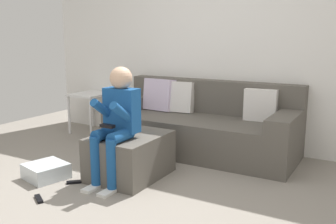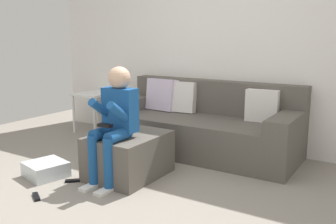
{
  "view_description": "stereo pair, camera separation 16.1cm",
  "coord_description": "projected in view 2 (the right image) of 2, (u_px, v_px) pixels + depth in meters",
  "views": [
    {
      "loc": [
        1.86,
        -2.48,
        1.41
      ],
      "look_at": [
        -0.16,
        1.04,
        0.59
      ],
      "focal_mm": 40.25,
      "sensor_mm": 36.0,
      "label": 1
    },
    {
      "loc": [
        2.0,
        -2.4,
        1.41
      ],
      "look_at": [
        -0.16,
        1.04,
        0.59
      ],
      "focal_mm": 40.25,
      "sensor_mm": 36.0,
      "label": 2
    }
  ],
  "objects": [
    {
      "name": "ottoman",
      "position": [
        129.0,
        155.0,
        3.84
      ],
      "size": [
        0.62,
        0.8,
        0.44
      ],
      "primitive_type": "cube",
      "color": "#59544C",
      "rests_on": "ground_plane"
    },
    {
      "name": "storage_bin",
      "position": [
        46.0,
        169.0,
        3.85
      ],
      "size": [
        0.45,
        0.45,
        0.15
      ],
      "primitive_type": "cube",
      "rotation": [
        0.0,
        0.0,
        -0.25
      ],
      "color": "silver",
      "rests_on": "ground_plane"
    },
    {
      "name": "ground_plane",
      "position": [
        121.0,
        200.0,
        3.31
      ],
      "size": [
        6.96,
        6.96,
        0.0
      ],
      "primitive_type": "plane",
      "color": "gray"
    },
    {
      "name": "remote_near_ottoman",
      "position": [
        36.0,
        197.0,
        3.35
      ],
      "size": [
        0.17,
        0.13,
        0.02
      ],
      "primitive_type": "cube",
      "rotation": [
        0.0,
        0.0,
        -0.53
      ],
      "color": "black",
      "rests_on": "ground_plane"
    },
    {
      "name": "person_seated",
      "position": [
        115.0,
        117.0,
        3.61
      ],
      "size": [
        0.34,
        0.58,
        1.13
      ],
      "color": "#194C8C",
      "rests_on": "ground_plane"
    },
    {
      "name": "couch_sectional",
      "position": [
        203.0,
        126.0,
        4.63
      ],
      "size": [
        2.31,
        0.93,
        0.87
      ],
      "color": "#59544C",
      "rests_on": "ground_plane"
    },
    {
      "name": "side_table",
      "position": [
        96.0,
        99.0,
        5.65
      ],
      "size": [
        0.47,
        0.58,
        0.58
      ],
      "color": "white",
      "rests_on": "ground_plane"
    },
    {
      "name": "wall_back",
      "position": [
        223.0,
        43.0,
        4.79
      ],
      "size": [
        5.35,
        0.1,
        2.65
      ],
      "primitive_type": "cube",
      "color": "white",
      "rests_on": "ground_plane"
    },
    {
      "name": "remote_by_storage_bin",
      "position": [
        75.0,
        180.0,
        3.72
      ],
      "size": [
        0.18,
        0.17,
        0.02
      ],
      "primitive_type": "cube",
      "rotation": [
        0.0,
        0.0,
        0.75
      ],
      "color": "black",
      "rests_on": "ground_plane"
    }
  ]
}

